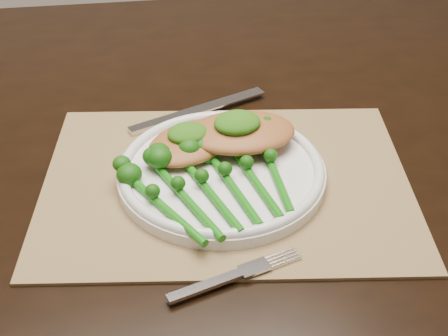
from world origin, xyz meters
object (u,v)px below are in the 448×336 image
object	(u,v)px
dining_table	(197,305)
chicken_fillet_left	(190,142)
dinner_plate	(221,171)
broccolini_bundle	(222,190)
placemat	(226,182)

from	to	relation	value
dining_table	chicken_fillet_left	xyz separation A→B (m)	(-0.02, -0.09, 0.40)
dinner_plate	dining_table	bearing A→B (deg)	93.60
broccolini_bundle	dinner_plate	bearing A→B (deg)	63.77
dining_table	chicken_fillet_left	world-z (taller)	chicken_fillet_left
dinner_plate	chicken_fillet_left	bearing A→B (deg)	120.08
dinner_plate	chicken_fillet_left	distance (m)	0.06
chicken_fillet_left	broccolini_bundle	xyz separation A→B (m)	(0.01, -0.09, -0.01)
placemat	dinner_plate	bearing A→B (deg)	140.67
placemat	chicken_fillet_left	distance (m)	0.07
broccolini_bundle	dining_table	bearing A→B (deg)	77.47
broccolini_bundle	chicken_fillet_left	bearing A→B (deg)	87.91
placemat	dinner_plate	world-z (taller)	dinner_plate
placemat	dinner_plate	xyz separation A→B (m)	(-0.00, 0.01, 0.01)
dining_table	broccolini_bundle	xyz separation A→B (m)	(-0.00, -0.18, 0.40)
dinner_plate	placemat	bearing A→B (deg)	-53.37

